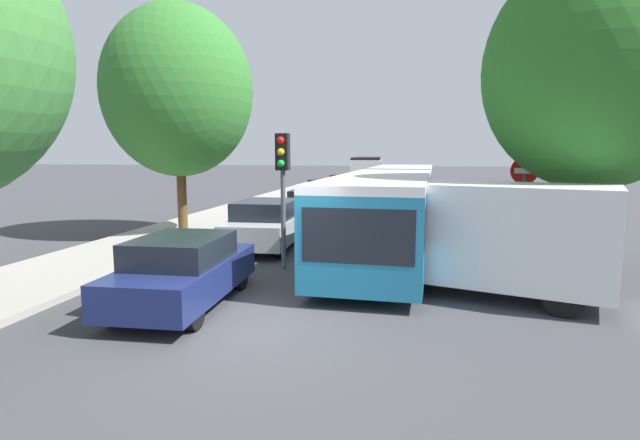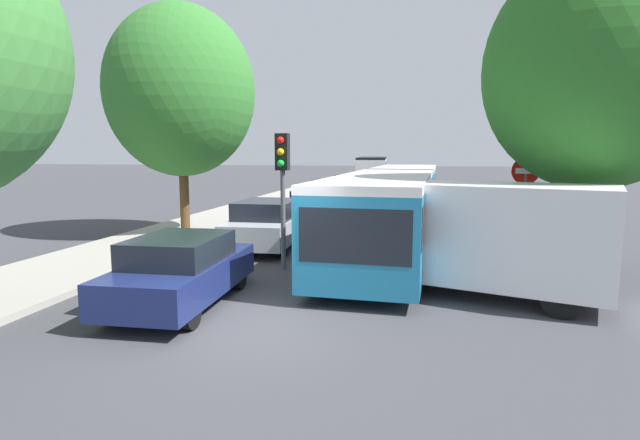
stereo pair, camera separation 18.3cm
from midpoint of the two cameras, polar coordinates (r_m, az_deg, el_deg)
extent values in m
plane|color=#3D3D42|center=(8.75, -7.04, -11.98)|extent=(200.00, 200.00, 0.00)
cube|color=#9E998E|center=(29.61, -5.23, 2.17)|extent=(3.20, 50.86, 0.14)
cube|color=teal|center=(13.38, 7.56, 0.23)|extent=(2.73, 8.90, 1.90)
cube|color=black|center=(13.34, 7.59, 1.68)|extent=(2.73, 8.55, 0.83)
cube|color=silver|center=(13.29, 7.65, 4.69)|extent=(2.73, 8.90, 0.19)
cube|color=teal|center=(21.65, 10.00, 3.04)|extent=(2.61, 6.12, 1.90)
cube|color=black|center=(21.63, 10.02, 3.95)|extent=(2.62, 5.88, 0.83)
cube|color=silver|center=(21.59, 10.06, 5.80)|extent=(2.61, 6.12, 0.19)
cylinder|color=black|center=(18.20, 9.25, 2.18)|extent=(1.79, 1.00, 1.75)
cube|color=black|center=(9.07, 4.55, -1.86)|extent=(2.08, 0.18, 1.02)
cylinder|color=black|center=(10.67, 11.15, -5.83)|extent=(0.32, 0.94, 0.93)
cylinder|color=black|center=(10.94, 0.66, -5.35)|extent=(0.32, 0.94, 0.93)
cylinder|color=black|center=(16.21, 12.11, -1.21)|extent=(0.32, 0.94, 0.93)
cylinder|color=black|center=(16.38, 5.15, -0.98)|extent=(0.32, 0.94, 0.93)
cylinder|color=black|center=(21.68, 12.57, 1.01)|extent=(0.32, 0.94, 0.93)
cylinder|color=black|center=(21.81, 7.35, 1.17)|extent=(0.32, 0.94, 0.93)
cube|color=silver|center=(48.89, 6.13, 5.76)|extent=(3.21, 11.57, 1.99)
cube|color=black|center=(48.88, 6.14, 6.18)|extent=(3.19, 11.00, 0.84)
cube|color=black|center=(48.87, 6.15, 7.05)|extent=(3.21, 11.57, 0.20)
cylinder|color=black|center=(52.74, 5.10, 5.08)|extent=(0.36, 1.01, 0.99)
cylinder|color=black|center=(52.67, 7.42, 5.05)|extent=(0.36, 1.01, 0.99)
cylinder|color=black|center=(45.55, 4.62, 4.67)|extent=(0.36, 1.01, 0.99)
cylinder|color=black|center=(45.47, 7.31, 4.62)|extent=(0.36, 1.01, 0.99)
cube|color=navy|center=(10.03, -14.96, -6.26)|extent=(1.79, 3.97, 0.63)
cube|color=black|center=(9.83, -15.30, -3.22)|extent=(1.60, 2.10, 0.49)
cylinder|color=black|center=(11.48, -15.51, -5.85)|extent=(0.23, 0.60, 0.60)
cylinder|color=black|center=(10.97, -8.84, -6.28)|extent=(0.23, 0.60, 0.60)
cylinder|color=black|center=(9.35, -22.08, -9.26)|extent=(0.23, 0.60, 0.60)
cylinder|color=black|center=(8.72, -14.11, -10.15)|extent=(0.23, 0.60, 0.60)
cube|color=#B7BABF|center=(15.48, -5.59, -0.95)|extent=(1.94, 4.31, 0.69)
cube|color=black|center=(15.30, -5.72, 1.24)|extent=(1.73, 2.28, 0.53)
cylinder|color=black|center=(17.02, -6.84, -1.14)|extent=(0.24, 0.66, 0.65)
cylinder|color=black|center=(16.66, -1.84, -1.28)|extent=(0.24, 0.66, 0.65)
cylinder|color=black|center=(14.47, -9.88, -2.78)|extent=(0.24, 0.66, 0.65)
cylinder|color=black|center=(14.04, -4.03, -3.01)|extent=(0.24, 0.66, 0.65)
cube|color=black|center=(21.09, -0.50, 1.30)|extent=(1.82, 4.03, 0.64)
cube|color=black|center=(20.94, -0.54, 2.81)|extent=(1.62, 2.13, 0.49)
cylinder|color=black|center=(22.49, -1.71, 1.02)|extent=(0.23, 0.61, 0.61)
cylinder|color=black|center=(22.26, 1.87, 0.95)|extent=(0.23, 0.61, 0.61)
cylinder|color=black|center=(20.02, -3.12, 0.18)|extent=(0.23, 0.61, 0.61)
cylinder|color=black|center=(19.76, 0.88, 0.09)|extent=(0.23, 0.61, 0.61)
cube|color=white|center=(27.39, 1.37, 2.89)|extent=(1.96, 4.36, 0.70)
cube|color=black|center=(27.24, 1.34, 4.16)|extent=(1.75, 2.31, 0.53)
cylinder|color=black|center=(28.88, 0.25, 2.57)|extent=(0.25, 0.66, 0.66)
cylinder|color=black|center=(28.67, 3.27, 2.52)|extent=(0.25, 0.66, 0.66)
cylinder|color=black|center=(26.18, -0.72, 2.03)|extent=(0.25, 0.66, 0.66)
cylinder|color=black|center=(25.95, 2.61, 1.98)|extent=(0.25, 0.66, 0.66)
cube|color=#284799|center=(33.80, 3.38, 3.78)|extent=(1.91, 4.23, 0.68)
cube|color=black|center=(33.67, 3.37, 4.78)|extent=(1.70, 2.24, 0.52)
cylinder|color=black|center=(35.23, 2.41, 3.49)|extent=(0.24, 0.64, 0.64)
cylinder|color=black|center=(35.08, 4.83, 3.45)|extent=(0.24, 0.64, 0.64)
cylinder|color=black|center=(32.59, 1.83, 3.15)|extent=(0.24, 0.64, 0.64)
cylinder|color=black|center=(32.43, 4.43, 3.10)|extent=(0.24, 0.64, 0.64)
cube|color=white|center=(10.76, 20.62, -1.48)|extent=(4.52, 3.18, 2.00)
cube|color=white|center=(11.49, 8.10, -2.87)|extent=(1.45, 2.09, 1.00)
cylinder|color=black|center=(10.68, 8.39, -6.32)|extent=(0.76, 0.45, 0.72)
cylinder|color=black|center=(12.22, 11.26, -4.59)|extent=(0.76, 0.45, 0.72)
cylinder|color=black|center=(10.02, 26.43, -8.01)|extent=(0.76, 0.45, 0.72)
cylinder|color=black|center=(11.65, 26.92, -5.91)|extent=(0.76, 0.45, 0.72)
cylinder|color=#56595E|center=(12.45, -3.84, 2.01)|extent=(0.12, 0.12, 3.40)
cube|color=black|center=(12.39, -3.89, 7.77)|extent=(0.33, 0.26, 0.90)
sphere|color=red|center=(12.25, -4.12, 9.08)|extent=(0.18, 0.18, 0.18)
sphere|color=#EAAD14|center=(12.25, -4.11, 7.77)|extent=(0.18, 0.18, 0.18)
sphere|color=green|center=(12.25, -4.10, 6.46)|extent=(0.18, 0.18, 0.18)
cylinder|color=#56595E|center=(13.98, 22.54, 0.00)|extent=(0.08, 0.08, 2.40)
cylinder|color=red|center=(13.88, 22.81, 5.20)|extent=(0.70, 0.03, 0.70)
cube|color=white|center=(13.86, 22.82, 5.20)|extent=(0.50, 0.04, 0.14)
cylinder|color=#56595E|center=(15.77, 25.87, 2.83)|extent=(0.10, 0.10, 3.60)
cube|color=#197A38|center=(15.73, 26.19, 8.27)|extent=(0.33, 1.39, 0.28)
cube|color=#197A38|center=(15.73, 26.12, 7.04)|extent=(0.33, 1.39, 0.28)
cylinder|color=#51381E|center=(18.31, -14.96, 2.71)|extent=(0.33, 0.33, 2.83)
ellipsoid|color=#33752D|center=(18.37, -15.36, 14.00)|extent=(5.11, 5.11, 5.85)
cylinder|color=#51381E|center=(13.00, 28.43, -0.11)|extent=(0.35, 0.35, 2.75)
ellipsoid|color=#286623|center=(13.03, 29.42, 14.76)|extent=(4.86, 4.86, 5.32)
camera|label=1|loc=(0.09, -89.59, 0.06)|focal=28.00mm
camera|label=2|loc=(0.09, 90.41, -0.06)|focal=28.00mm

